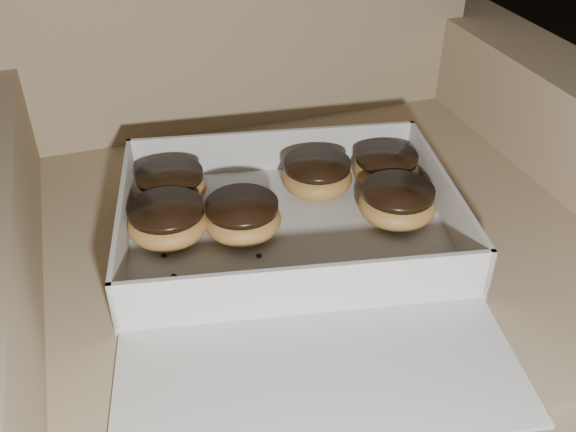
{
  "coord_description": "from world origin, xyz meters",
  "views": [
    {
      "loc": [
        -0.67,
        -0.66,
        0.94
      ],
      "look_at": [
        -0.46,
        -0.02,
        0.47
      ],
      "focal_mm": 40.0,
      "sensor_mm": 36.0,
      "label": 1
    }
  ],
  "objects": [
    {
      "name": "donut_e",
      "position": [
        -0.52,
        -0.02,
        0.47
      ],
      "size": [
        0.1,
        0.1,
        0.05
      ],
      "color": "#BB8B41",
      "rests_on": "bakery_box"
    },
    {
      "name": "armchair",
      "position": [
        -0.42,
        0.06,
        0.31
      ],
      "size": [
        0.94,
        0.79,
        0.98
      ],
      "color": "tan",
      "rests_on": "floor"
    },
    {
      "name": "crumb_c",
      "position": [
        -0.59,
        -0.01,
        0.45
      ],
      "size": [
        0.01,
        0.01,
        0.0
      ],
      "primitive_type": "ellipsoid",
      "color": "black",
      "rests_on": "bakery_box"
    },
    {
      "name": "donut_d",
      "position": [
        -0.3,
        0.04,
        0.47
      ],
      "size": [
        0.09,
        0.09,
        0.05
      ],
      "color": "#BB8B41",
      "rests_on": "bakery_box"
    },
    {
      "name": "donut_c",
      "position": [
        -0.59,
        0.08,
        0.47
      ],
      "size": [
        0.1,
        0.1,
        0.05
      ],
      "color": "#BB8B41",
      "rests_on": "bakery_box"
    },
    {
      "name": "crumb_e",
      "position": [
        -0.63,
        -0.03,
        0.45
      ],
      "size": [
        0.01,
        0.01,
        0.0
      ],
      "primitive_type": "ellipsoid",
      "color": "black",
      "rests_on": "bakery_box"
    },
    {
      "name": "crumb_b",
      "position": [
        -0.5,
        -0.03,
        0.45
      ],
      "size": [
        0.01,
        0.01,
        0.0
      ],
      "primitive_type": "ellipsoid",
      "color": "black",
      "rests_on": "bakery_box"
    },
    {
      "name": "donut_a",
      "position": [
        -0.32,
        -0.05,
        0.47
      ],
      "size": [
        0.1,
        0.1,
        0.05
      ],
      "color": "#BB8B41",
      "rests_on": "bakery_box"
    },
    {
      "name": "floor",
      "position": [
        0.0,
        0.0,
        0.0
      ],
      "size": [
        4.5,
        4.5,
        0.0
      ],
      "primitive_type": "plane",
      "color": "black",
      "rests_on": "ground"
    },
    {
      "name": "crumb_a",
      "position": [
        -0.52,
        -0.07,
        0.45
      ],
      "size": [
        0.01,
        0.01,
        0.0
      ],
      "primitive_type": "ellipsoid",
      "color": "black",
      "rests_on": "bakery_box"
    },
    {
      "name": "donut_f",
      "position": [
        -0.4,
        0.05,
        0.47
      ],
      "size": [
        0.1,
        0.1,
        0.05
      ],
      "color": "#BB8B41",
      "rests_on": "bakery_box"
    },
    {
      "name": "donut_b",
      "position": [
        -0.61,
        0.0,
        0.47
      ],
      "size": [
        0.1,
        0.1,
        0.05
      ],
      "color": "#BB8B41",
      "rests_on": "bakery_box"
    },
    {
      "name": "bakery_box",
      "position": [
        -0.47,
        -0.07,
        0.45
      ],
      "size": [
        0.5,
        0.55,
        0.07
      ],
      "rotation": [
        0.0,
        0.0,
        -0.19
      ],
      "color": "silver",
      "rests_on": "armchair"
    },
    {
      "name": "crumb_d",
      "position": [
        -0.62,
        -0.07,
        0.45
      ],
      "size": [
        0.01,
        0.01,
        0.0
      ],
      "primitive_type": "ellipsoid",
      "color": "black",
      "rests_on": "bakery_box"
    }
  ]
}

